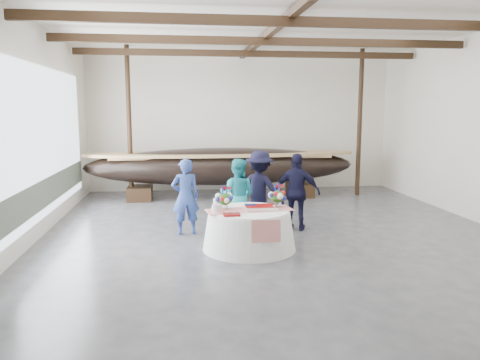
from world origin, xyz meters
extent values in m
cube|color=#3D3D42|center=(0.00, 0.00, 0.00)|extent=(10.00, 12.00, 0.01)
cube|color=silver|center=(0.00, 6.00, 2.25)|extent=(10.00, 0.02, 4.50)
cube|color=silver|center=(0.00, -6.00, 2.25)|extent=(10.00, 0.02, 4.50)
cube|color=silver|center=(-5.00, 0.00, 2.25)|extent=(0.02, 12.00, 4.50)
cube|color=white|center=(0.00, 0.00, 4.50)|extent=(10.00, 12.00, 0.01)
cube|color=black|center=(0.00, -1.00, 4.25)|extent=(9.80, 0.12, 0.18)
cube|color=black|center=(0.00, 1.50, 4.25)|extent=(9.80, 0.12, 0.18)
cube|color=black|center=(0.00, 4.00, 4.25)|extent=(9.80, 0.12, 0.18)
cube|color=black|center=(0.00, 0.00, 4.38)|extent=(0.15, 11.76, 0.15)
cylinder|color=black|center=(-3.50, 4.43, 2.25)|extent=(0.14, 0.14, 4.50)
cylinder|color=black|center=(3.50, 4.43, 2.25)|extent=(0.14, 0.14, 4.50)
cube|color=silver|center=(-4.95, 1.00, 2.00)|extent=(0.02, 7.00, 3.20)
cube|color=#596654|center=(-4.94, 1.00, 0.90)|extent=(0.02, 7.00, 0.60)
cube|color=black|center=(-3.26, 4.43, 0.20)|extent=(0.71, 0.92, 0.41)
cube|color=black|center=(1.64, 4.43, 0.20)|extent=(0.71, 0.92, 0.41)
ellipsoid|color=black|center=(-0.81, 4.43, 0.97)|extent=(8.16, 1.63, 1.12)
cube|color=#9E7A4C|center=(-0.81, 4.43, 1.28)|extent=(6.53, 1.07, 0.06)
cone|color=white|center=(-0.74, -0.89, 0.37)|extent=(1.80, 1.80, 0.74)
cylinder|color=white|center=(-0.74, -0.89, 0.75)|extent=(1.52, 1.52, 0.04)
cube|color=red|center=(-0.74, -0.89, 0.78)|extent=(1.72, 0.78, 0.01)
cube|color=white|center=(-0.51, -0.89, 0.81)|extent=(0.60, 0.40, 0.07)
cylinder|color=white|center=(-1.38, -1.04, 0.85)|extent=(0.18, 0.18, 0.16)
cylinder|color=white|center=(-1.32, -0.57, 0.86)|extent=(0.18, 0.18, 0.17)
cube|color=maroon|center=(-1.13, -1.31, 0.79)|extent=(0.30, 0.24, 0.03)
cone|color=silver|center=(-0.27, -1.01, 0.83)|extent=(0.09, 0.09, 0.12)
imported|color=navy|center=(-1.94, 0.38, 0.82)|extent=(0.65, 0.47, 1.65)
imported|color=teal|center=(-0.82, 0.41, 0.81)|extent=(0.95, 0.84, 1.63)
imported|color=black|center=(-0.28, 0.66, 0.89)|extent=(1.32, 1.17, 1.78)
imported|color=black|center=(0.52, 0.40, 0.86)|extent=(1.10, 0.77, 1.73)
camera|label=1|loc=(-2.03, -9.57, 2.69)|focal=35.00mm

